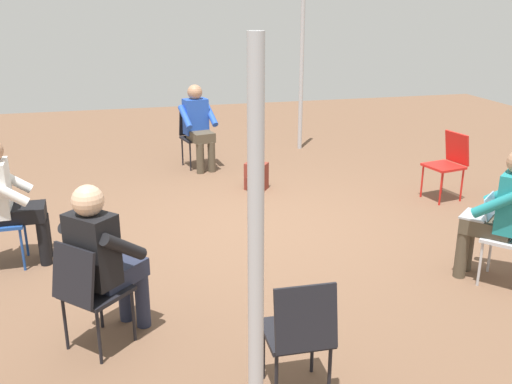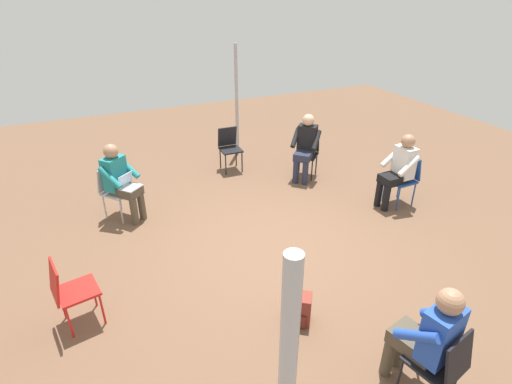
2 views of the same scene
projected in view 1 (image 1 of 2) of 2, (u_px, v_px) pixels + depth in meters
The scene contains 12 objects.
ground_plane at pixel (256, 228), 6.35m from camera, with size 15.57×15.57×0.00m, color brown.
chair_southwest at pixel (88, 289), 3.99m from camera, with size 0.58×0.58×0.85m.
chair_north at pixel (194, 134), 8.58m from camera, with size 0.48×0.51×0.85m.
chair_south at pixel (300, 331), 3.49m from camera, with size 0.41×0.45×0.85m.
chair_east at pixel (449, 161), 7.14m from camera, with size 0.50×0.47×0.85m.
person_with_laptop at pixel (501, 209), 4.95m from camera, with size 0.63×0.64×1.24m.
person_in_black at pixel (103, 254), 4.06m from camera, with size 0.63×0.63×1.24m.
person_in_white at pixel (8, 196), 5.27m from camera, with size 0.53×0.50×1.24m.
person_in_blue at pixel (198, 123), 8.38m from camera, with size 0.57×0.57×1.24m.
backpack_near_laptop_user at pixel (256, 178), 7.60m from camera, with size 0.34×0.33×0.36m.
tent_pole_near at pixel (256, 304), 2.50m from camera, with size 0.07×0.07×2.31m, color #B2B2B7.
tent_pole_far at pixel (301, 71), 9.30m from camera, with size 0.07×0.07×2.62m, color #B2B2B7.
Camera 1 is at (-1.43, -5.71, 2.42)m, focal length 40.00 mm.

